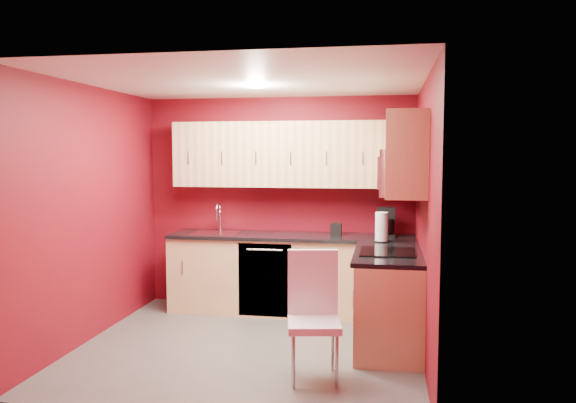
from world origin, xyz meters
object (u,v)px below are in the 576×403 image
(napkin_holder, at_px, (336,229))
(coffee_maker, at_px, (386,222))
(microwave, at_px, (401,172))
(paper_towel, at_px, (382,227))
(dining_chair, at_px, (314,317))
(sink, at_px, (216,230))

(napkin_holder, bearing_deg, coffee_maker, -6.01)
(microwave, xyz_separation_m, coffee_maker, (-0.13, 1.01, -0.59))
(napkin_holder, relative_size, paper_towel, 0.42)
(napkin_holder, bearing_deg, dining_chair, -90.13)
(coffee_maker, distance_m, napkin_holder, 0.57)
(sink, xyz_separation_m, paper_towel, (1.92, -0.35, 0.12))
(paper_towel, bearing_deg, napkin_holder, 140.82)
(paper_towel, relative_size, dining_chair, 0.30)
(napkin_holder, height_order, paper_towel, paper_towel)
(microwave, bearing_deg, dining_chair, -128.46)
(coffee_maker, height_order, paper_towel, coffee_maker)
(paper_towel, distance_m, dining_chair, 1.70)
(microwave, xyz_separation_m, dining_chair, (-0.69, -0.87, -1.14))
(coffee_maker, xyz_separation_m, dining_chair, (-0.57, -1.88, -0.55))
(napkin_holder, xyz_separation_m, dining_chair, (-0.00, -1.94, -0.46))
(microwave, bearing_deg, napkin_holder, 122.80)
(paper_towel, bearing_deg, dining_chair, -108.82)
(sink, bearing_deg, microwave, -25.60)
(sink, relative_size, dining_chair, 0.50)
(coffee_maker, distance_m, paper_towel, 0.36)
(coffee_maker, distance_m, dining_chair, 2.04)
(microwave, bearing_deg, sink, 154.40)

